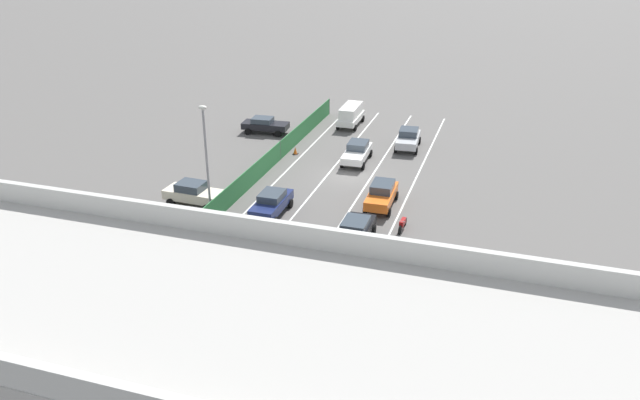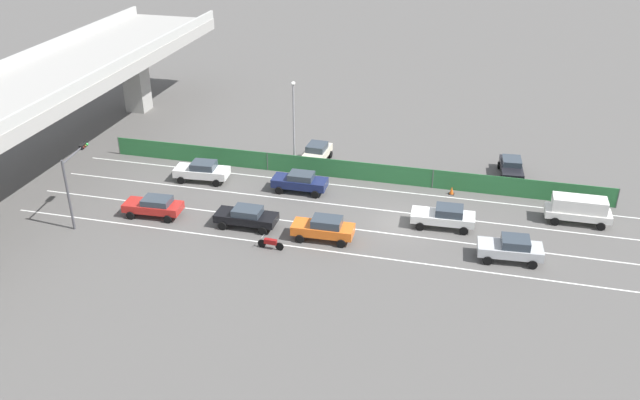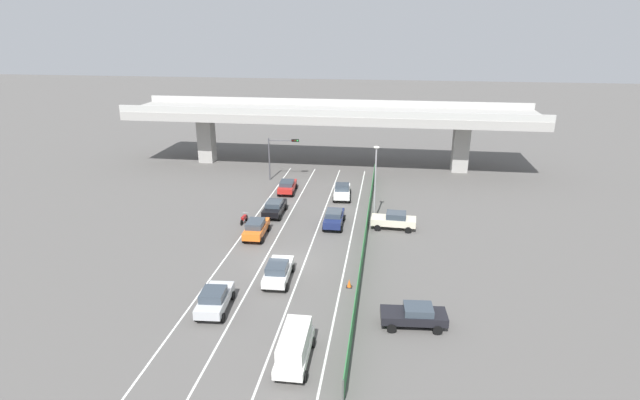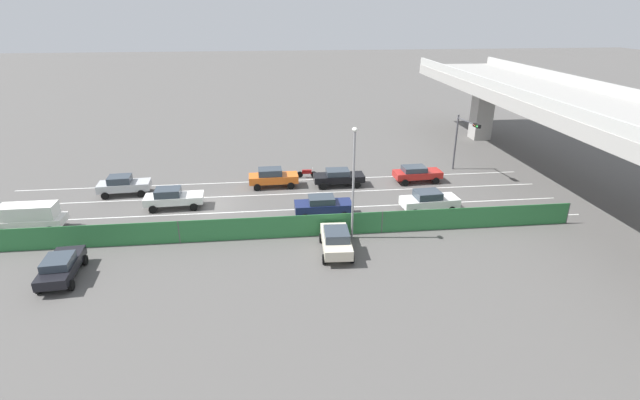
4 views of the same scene
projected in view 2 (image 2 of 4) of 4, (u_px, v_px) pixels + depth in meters
name	position (u px, v px, depth m)	size (l,w,h in m)	color
ground_plane	(401.00, 223.00, 51.14)	(300.00, 300.00, 0.00)	#565451
lane_line_left_edge	(312.00, 249.00, 47.84)	(0.14, 47.22, 0.01)	silver
lane_line_mid_left	(324.00, 225.00, 50.86)	(0.14, 47.22, 0.01)	silver
lane_line_mid_right	(334.00, 204.00, 53.88)	(0.14, 47.22, 0.01)	silver
lane_line_right_edge	(344.00, 186.00, 56.90)	(0.14, 47.22, 0.01)	silver
elevated_overpass	(22.00, 100.00, 54.77)	(56.81, 10.05, 8.86)	#A09E99
green_fence	(348.00, 170.00, 57.75)	(0.10, 43.32, 1.66)	#2D753D
car_sedan_red	(154.00, 206.00, 51.80)	(2.16, 4.51, 1.55)	red
car_sedan_silver	(511.00, 248.00, 46.14)	(2.31, 4.47, 1.72)	#B7BABC
car_sedan_black	(247.00, 216.00, 50.29)	(2.02, 4.61, 1.56)	black
car_sedan_white	(444.00, 216.00, 50.24)	(2.17, 4.74, 1.69)	white
car_sedan_navy	(300.00, 181.00, 55.52)	(1.99, 4.49, 1.67)	navy
car_taxi_orange	(324.00, 228.00, 48.59)	(2.03, 4.49, 1.74)	orange
car_van_white	(579.00, 208.00, 50.75)	(2.02, 4.79, 2.05)	silver
car_hatchback_white	(202.00, 171.00, 57.37)	(2.31, 4.68, 1.72)	silver
motorcycle	(271.00, 243.00, 47.65)	(0.60, 1.95, 0.93)	black
parked_sedan_dark	(511.00, 167.00, 58.24)	(4.54, 2.26, 1.54)	black
parked_sedan_cream	(316.00, 153.00, 60.72)	(4.48, 2.20, 1.73)	beige
traffic_light	(74.00, 173.00, 49.80)	(3.97, 0.71, 5.57)	#47474C
street_lamp	(294.00, 119.00, 57.51)	(0.60, 0.36, 8.04)	gray
traffic_cone	(452.00, 191.00, 55.38)	(0.47, 0.47, 0.67)	orange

